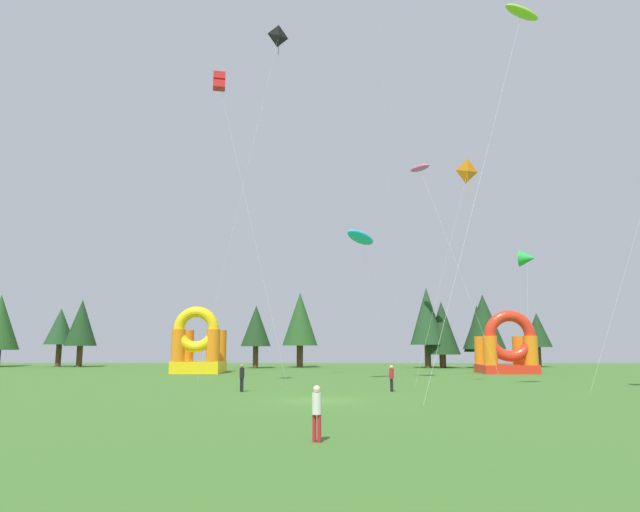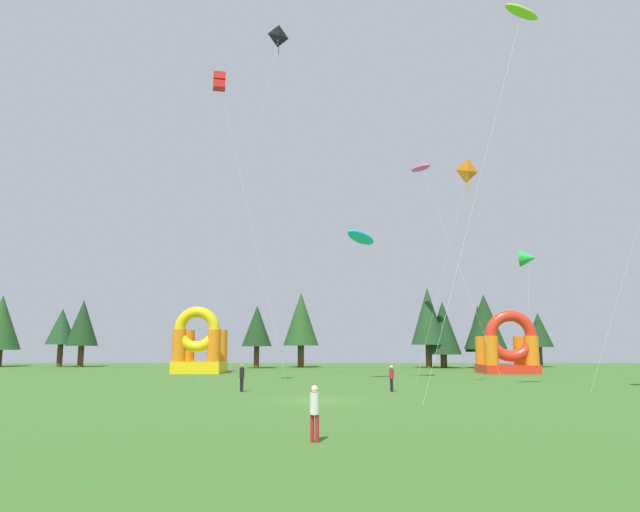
{
  "view_description": "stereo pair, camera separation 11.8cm",
  "coord_description": "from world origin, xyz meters",
  "px_view_note": "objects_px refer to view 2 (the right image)",
  "views": [
    {
      "loc": [
        0.54,
        -29.67,
        2.76
      ],
      "look_at": [
        0.0,
        6.45,
        8.27
      ],
      "focal_mm": 32.66,
      "sensor_mm": 36.0,
      "label": 1
    },
    {
      "loc": [
        0.66,
        -29.67,
        2.76
      ],
      "look_at": [
        0.0,
        6.45,
        8.27
      ],
      "focal_mm": 32.66,
      "sensor_mm": 36.0,
      "label": 2
    }
  ],
  "objects_px": {
    "kite_lime_parafoil": "(522,13)",
    "kite_cyan_parafoil": "(361,237)",
    "kite_orange_diamond": "(468,173)",
    "kite_black_diamond": "(279,39)",
    "inflatable_yellow_castle": "(199,349)",
    "person_far_side": "(315,408)",
    "person_near_camera": "(242,375)",
    "person_left_edge": "(392,376)",
    "inflatable_red_slide": "(508,351)",
    "kite_green_delta": "(528,258)",
    "kite_pink_parafoil": "(421,168)",
    "kite_red_box": "(219,82)"
  },
  "relations": [
    {
      "from": "kite_black_diamond",
      "to": "person_far_side",
      "type": "distance_m",
      "value": 35.79
    },
    {
      "from": "kite_cyan_parafoil",
      "to": "person_far_side",
      "type": "distance_m",
      "value": 29.68
    },
    {
      "from": "kite_orange_diamond",
      "to": "person_left_edge",
      "type": "xyz_separation_m",
      "value": [
        -5.8,
        -3.16,
        -13.43
      ]
    },
    {
      "from": "person_left_edge",
      "to": "kite_green_delta",
      "type": "bearing_deg",
      "value": -58.09
    },
    {
      "from": "person_left_edge",
      "to": "kite_cyan_parafoil",
      "type": "bearing_deg",
      "value": -15.98
    },
    {
      "from": "inflatable_yellow_castle",
      "to": "kite_red_box",
      "type": "bearing_deg",
      "value": -75.3
    },
    {
      "from": "kite_lime_parafoil",
      "to": "kite_red_box",
      "type": "xyz_separation_m",
      "value": [
        -18.4,
        5.55,
        -1.43
      ]
    },
    {
      "from": "kite_green_delta",
      "to": "kite_orange_diamond",
      "type": "bearing_deg",
      "value": -117.56
    },
    {
      "from": "kite_black_diamond",
      "to": "inflatable_yellow_castle",
      "type": "bearing_deg",
      "value": 119.94
    },
    {
      "from": "kite_green_delta",
      "to": "kite_pink_parafoil",
      "type": "xyz_separation_m",
      "value": [
        -10.55,
        1.38,
        10.06
      ]
    },
    {
      "from": "kite_red_box",
      "to": "inflatable_yellow_castle",
      "type": "bearing_deg",
      "value": 104.7
    },
    {
      "from": "kite_orange_diamond",
      "to": "person_far_side",
      "type": "relative_size",
      "value": 9.42
    },
    {
      "from": "kite_black_diamond",
      "to": "person_left_edge",
      "type": "bearing_deg",
      "value": -41.65
    },
    {
      "from": "kite_pink_parafoil",
      "to": "person_left_edge",
      "type": "distance_m",
      "value": 33.36
    },
    {
      "from": "kite_cyan_parafoil",
      "to": "kite_pink_parafoil",
      "type": "relative_size",
      "value": 0.54
    },
    {
      "from": "kite_orange_diamond",
      "to": "inflatable_red_slide",
      "type": "relative_size",
      "value": 2.49
    },
    {
      "from": "kite_orange_diamond",
      "to": "kite_red_box",
      "type": "height_order",
      "value": "kite_red_box"
    },
    {
      "from": "kite_green_delta",
      "to": "person_left_edge",
      "type": "relative_size",
      "value": 8.09
    },
    {
      "from": "kite_orange_diamond",
      "to": "kite_black_diamond",
      "type": "relative_size",
      "value": 0.55
    },
    {
      "from": "kite_lime_parafoil",
      "to": "person_near_camera",
      "type": "distance_m",
      "value": 26.56
    },
    {
      "from": "person_near_camera",
      "to": "person_left_edge",
      "type": "distance_m",
      "value": 8.9
    },
    {
      "from": "kite_red_box",
      "to": "inflatable_red_slide",
      "type": "relative_size",
      "value": 3.44
    },
    {
      "from": "kite_green_delta",
      "to": "kite_cyan_parafoil",
      "type": "xyz_separation_m",
      "value": [
        -17.93,
        -14.5,
        -0.47
      ]
    },
    {
      "from": "person_left_edge",
      "to": "inflatable_red_slide",
      "type": "bearing_deg",
      "value": -54.98
    },
    {
      "from": "kite_cyan_parafoil",
      "to": "inflatable_yellow_castle",
      "type": "distance_m",
      "value": 21.79
    },
    {
      "from": "kite_red_box",
      "to": "inflatable_yellow_castle",
      "type": "xyz_separation_m",
      "value": [
        -5.54,
        21.14,
        -17.8
      ]
    },
    {
      "from": "kite_pink_parafoil",
      "to": "kite_green_delta",
      "type": "bearing_deg",
      "value": -7.48
    },
    {
      "from": "kite_red_box",
      "to": "inflatable_red_slide",
      "type": "distance_m",
      "value": 36.94
    },
    {
      "from": "person_far_side",
      "to": "inflatable_yellow_castle",
      "type": "relative_size",
      "value": 0.25
    },
    {
      "from": "kite_cyan_parafoil",
      "to": "person_left_edge",
      "type": "relative_size",
      "value": 7.69
    },
    {
      "from": "kite_cyan_parafoil",
      "to": "person_near_camera",
      "type": "xyz_separation_m",
      "value": [
        -7.66,
        -9.91,
        -10.12
      ]
    },
    {
      "from": "inflatable_red_slide",
      "to": "kite_pink_parafoil",
      "type": "bearing_deg",
      "value": 155.57
    },
    {
      "from": "kite_lime_parafoil",
      "to": "kite_black_diamond",
      "type": "relative_size",
      "value": 0.81
    },
    {
      "from": "person_near_camera",
      "to": "inflatable_red_slide",
      "type": "distance_m",
      "value": 31.78
    },
    {
      "from": "kite_black_diamond",
      "to": "kite_red_box",
      "type": "bearing_deg",
      "value": -121.36
    },
    {
      "from": "kite_cyan_parafoil",
      "to": "person_near_camera",
      "type": "relative_size",
      "value": 7.34
    },
    {
      "from": "kite_lime_parafoil",
      "to": "person_left_edge",
      "type": "xyz_separation_m",
      "value": [
        -7.37,
        4.37,
        -20.65
      ]
    },
    {
      "from": "kite_lime_parafoil",
      "to": "person_left_edge",
      "type": "bearing_deg",
      "value": 149.34
    },
    {
      "from": "kite_pink_parafoil",
      "to": "kite_cyan_parafoil",
      "type": "bearing_deg",
      "value": -114.94
    },
    {
      "from": "kite_green_delta",
      "to": "person_near_camera",
      "type": "height_order",
      "value": "kite_green_delta"
    },
    {
      "from": "kite_green_delta",
      "to": "kite_lime_parafoil",
      "type": "distance_m",
      "value": 31.55
    },
    {
      "from": "kite_green_delta",
      "to": "kite_red_box",
      "type": "bearing_deg",
      "value": -140.48
    },
    {
      "from": "kite_orange_diamond",
      "to": "person_left_edge",
      "type": "distance_m",
      "value": 14.97
    },
    {
      "from": "inflatable_red_slide",
      "to": "person_near_camera",
      "type": "bearing_deg",
      "value": -135.1
    },
    {
      "from": "person_near_camera",
      "to": "kite_green_delta",
      "type": "bearing_deg",
      "value": 88.79
    },
    {
      "from": "kite_cyan_parafoil",
      "to": "inflatable_red_slide",
      "type": "height_order",
      "value": "kite_cyan_parafoil"
    },
    {
      "from": "kite_lime_parafoil",
      "to": "kite_cyan_parafoil",
      "type": "height_order",
      "value": "kite_lime_parafoil"
    },
    {
      "from": "kite_red_box",
      "to": "person_left_edge",
      "type": "height_order",
      "value": "kite_red_box"
    },
    {
      "from": "kite_green_delta",
      "to": "inflatable_yellow_castle",
      "type": "bearing_deg",
      "value": -177.02
    },
    {
      "from": "kite_orange_diamond",
      "to": "person_near_camera",
      "type": "relative_size",
      "value": 9.32
    }
  ]
}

